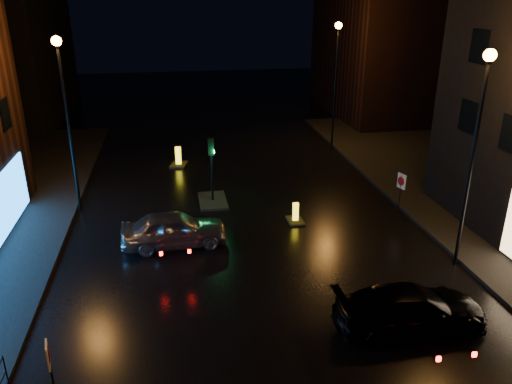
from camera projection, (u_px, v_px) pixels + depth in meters
The scene contains 12 objects.
building_far_left at pixel (3, 34), 40.13m from camera, with size 8.00×16.00×14.00m, color black.
building_far_right at pixel (380, 44), 42.70m from camera, with size 8.00×14.00×12.00m, color black.
street_lamp_lfar at pixel (65, 100), 22.79m from camera, with size 0.44×0.44×8.37m.
street_lamp_rnear at pixel (477, 129), 17.97m from camera, with size 0.44×0.44×8.37m.
street_lamp_rfar at pixel (336, 67), 32.59m from camera, with size 0.44×0.44×8.37m.
traffic_signal at pixel (213, 193), 25.74m from camera, with size 1.40×2.40×3.45m.
silver_hatchback at pixel (174, 229), 21.24m from camera, with size 1.79×4.46×1.52m, color #ABAFB3.
dark_sedan at pixel (411, 309), 15.97m from camera, with size 2.02×4.97×1.44m, color black.
bollard_near at pixel (295, 218), 23.62m from camera, with size 0.74×1.10×0.96m.
bollard_far at pixel (179, 161), 31.23m from camera, with size 1.23×1.56×1.21m.
road_sign_left at pixel (49, 361), 12.55m from camera, with size 0.15×0.49×2.05m.
road_sign_right at pixel (401, 185), 23.60m from camera, with size 0.19×0.53×2.22m.
Camera 1 is at (-3.08, -9.88, 10.18)m, focal length 35.00 mm.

